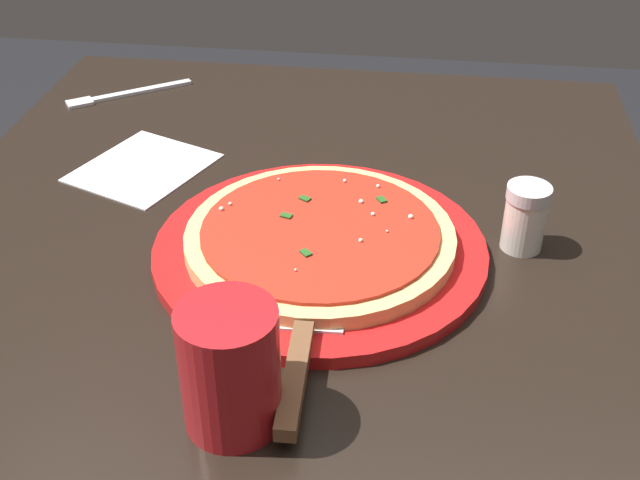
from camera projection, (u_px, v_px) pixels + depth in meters
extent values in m
cube|color=black|center=(142.00, 279.00, 1.48)|extent=(0.06, 0.06, 0.74)
cube|color=black|center=(532.00, 312.00, 1.40)|extent=(0.06, 0.06, 0.74)
cube|color=black|center=(290.00, 246.00, 0.89)|extent=(0.95, 0.84, 0.03)
cylinder|color=red|center=(320.00, 250.00, 0.85)|extent=(0.35, 0.35, 0.01)
cylinder|color=#DBB26B|center=(320.00, 238.00, 0.84)|extent=(0.28, 0.28, 0.02)
cylinder|color=red|center=(320.00, 230.00, 0.83)|extent=(0.25, 0.25, 0.00)
sphere|color=#EFEACC|center=(279.00, 179.00, 0.92)|extent=(0.00, 0.00, 0.00)
sphere|color=#EFEACC|center=(345.00, 181.00, 0.91)|extent=(0.00, 0.00, 0.00)
sphere|color=#EFEACC|center=(411.00, 219.00, 0.85)|extent=(0.01, 0.01, 0.01)
sphere|color=#EFEACC|center=(296.00, 270.00, 0.77)|extent=(0.00, 0.00, 0.00)
sphere|color=#EFEACC|center=(373.00, 213.00, 0.86)|extent=(0.00, 0.00, 0.00)
sphere|color=#EFEACC|center=(221.00, 209.00, 0.86)|extent=(0.01, 0.01, 0.01)
sphere|color=#EFEACC|center=(387.00, 231.00, 0.83)|extent=(0.00, 0.00, 0.00)
sphere|color=#EFEACC|center=(378.00, 186.00, 0.90)|extent=(0.00, 0.00, 0.00)
sphere|color=#EFEACC|center=(361.00, 240.00, 0.81)|extent=(0.00, 0.00, 0.00)
sphere|color=#EFEACC|center=(361.00, 202.00, 0.87)|extent=(0.01, 0.01, 0.01)
sphere|color=#EFEACC|center=(230.00, 204.00, 0.87)|extent=(0.00, 0.00, 0.00)
cube|color=#23561E|center=(290.00, 216.00, 0.85)|extent=(0.01, 0.01, 0.00)
cube|color=#23561E|center=(382.00, 200.00, 0.88)|extent=(0.01, 0.01, 0.00)
cube|color=#23561E|center=(305.00, 198.00, 0.88)|extent=(0.01, 0.01, 0.00)
cube|color=#23561E|center=(306.00, 253.00, 0.80)|extent=(0.01, 0.01, 0.00)
cube|color=silver|center=(310.00, 300.00, 0.76)|extent=(0.09, 0.07, 0.00)
cube|color=brown|center=(295.00, 377.00, 0.67)|extent=(0.13, 0.02, 0.01)
cylinder|color=#B2191E|center=(229.00, 368.00, 0.63)|extent=(0.08, 0.08, 0.11)
cube|color=white|center=(143.00, 168.00, 1.01)|extent=(0.19, 0.18, 0.00)
cube|color=silver|center=(142.00, 91.00, 1.20)|extent=(0.10, 0.13, 0.00)
cube|color=silver|center=(80.00, 103.00, 1.16)|extent=(0.04, 0.04, 0.00)
cylinder|color=silver|center=(524.00, 223.00, 0.85)|extent=(0.04, 0.04, 0.06)
cylinder|color=silver|center=(529.00, 193.00, 0.83)|extent=(0.05, 0.05, 0.01)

